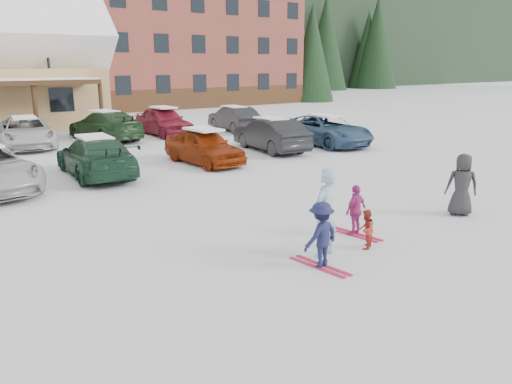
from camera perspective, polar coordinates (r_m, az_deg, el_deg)
ground at (r=10.99m, az=1.81°, el=-6.35°), size 160.00×160.00×0.00m
alpine_hotel at (r=50.70m, az=-12.63°, el=19.53°), size 31.48×14.01×21.48m
lamp_post at (r=33.62m, az=-22.58°, el=12.89°), size 0.50×0.25×6.37m
conifer_1 at (r=54.15m, az=6.42°, el=16.92°), size 4.84×4.84×11.22m
conifer_3 at (r=53.55m, az=-23.52°, el=14.65°), size 3.96×3.96×9.18m
conifer_4 at (r=67.52m, az=0.71°, el=16.75°), size 5.06×5.06×11.73m
adult_skier at (r=10.33m, az=7.92°, el=-2.35°), size 0.78×0.62×1.88m
toddler_red at (r=11.04m, az=12.44°, el=-4.19°), size 0.53×0.50×0.87m
child_navy at (r=9.83m, az=7.44°, el=-4.90°), size 0.92×0.60×1.33m
skis_child_navy at (r=10.06m, az=7.32°, el=-8.40°), size 0.37×1.41×0.03m
child_magenta at (r=11.80m, az=11.33°, el=-2.05°), size 0.74×0.39×1.21m
skis_child_magenta at (r=11.98m, az=11.19°, el=-4.75°), size 0.40×1.41×0.03m
bystander_dark at (r=14.13m, az=22.47°, el=0.78°), size 0.94×0.95×1.65m
parked_car_3 at (r=18.59m, az=-17.84°, el=3.88°), size 2.29×4.98×1.41m
parked_car_4 at (r=20.05m, az=-5.98°, el=5.21°), size 1.86×4.17×1.39m
parked_car_5 at (r=22.93m, az=1.70°, el=6.58°), size 2.12×4.71×1.50m
parked_car_6 at (r=24.90m, az=7.97°, el=7.01°), size 2.64×5.29×1.44m
parked_car_10 at (r=26.30m, az=-24.84°, el=6.21°), size 2.98×5.43×1.44m
parked_car_11 at (r=27.35m, az=-16.85°, el=7.28°), size 2.86×5.47×1.51m
parked_car_12 at (r=28.49m, az=-10.50°, el=7.96°), size 1.83×4.56×1.55m
parked_car_13 at (r=29.87m, az=-2.51°, el=8.37°), size 2.00×4.51×1.44m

